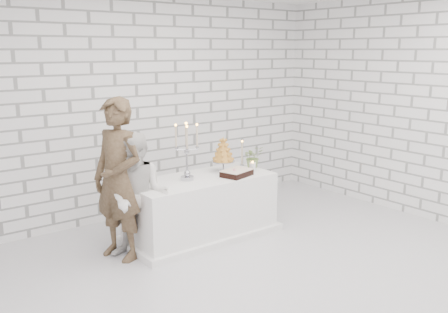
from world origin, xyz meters
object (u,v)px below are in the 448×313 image
(groom, at_px, (118,180))
(croquembouche, at_px, (223,154))
(cake_table, at_px, (201,207))
(candelabra, at_px, (187,151))
(bride, at_px, (139,197))

(groom, relative_size, croquembouche, 3.95)
(cake_table, bearing_deg, groom, 178.13)
(groom, height_order, candelabra, groom)
(candelabra, xyz_separation_m, croquembouche, (0.59, 0.06, -0.12))
(bride, relative_size, candelabra, 2.03)
(bride, bearing_deg, groom, -176.24)
(candelabra, bearing_deg, croquembouche, 5.84)
(cake_table, height_order, groom, groom)
(groom, xyz_separation_m, candelabra, (0.88, -0.02, 0.20))
(cake_table, bearing_deg, croquembouche, 10.88)
(candelabra, height_order, croquembouche, candelabra)
(bride, relative_size, croquembouche, 3.11)
(candelabra, bearing_deg, bride, -169.92)
(cake_table, xyz_separation_m, candelabra, (-0.19, 0.02, 0.72))
(groom, relative_size, candelabra, 2.57)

